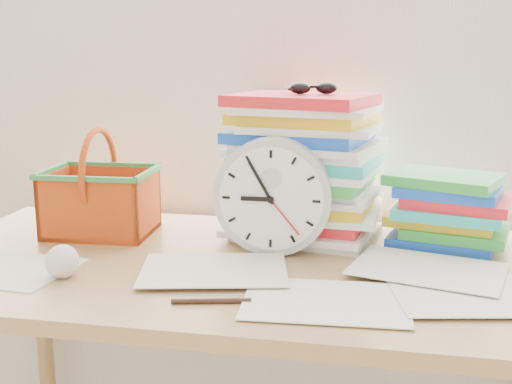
% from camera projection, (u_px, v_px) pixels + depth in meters
% --- Properties ---
extents(desk, '(1.40, 0.70, 0.75)m').
position_uv_depth(desk, '(247.00, 296.00, 1.34)').
color(desk, '#A07C4B').
rests_on(desk, ground).
extents(paper_stack, '(0.38, 0.33, 0.33)m').
position_uv_depth(paper_stack, '(306.00, 166.00, 1.48)').
color(paper_stack, white).
rests_on(paper_stack, desk).
extents(clock, '(0.25, 0.05, 0.25)m').
position_uv_depth(clock, '(273.00, 196.00, 1.36)').
color(clock, '#BABBBD').
rests_on(clock, desk).
extents(sunglasses, '(0.14, 0.13, 0.03)m').
position_uv_depth(sunglasses, '(313.00, 88.00, 1.43)').
color(sunglasses, black).
rests_on(sunglasses, paper_stack).
extents(book_stack, '(0.32, 0.27, 0.16)m').
position_uv_depth(book_stack, '(449.00, 210.00, 1.42)').
color(book_stack, white).
rests_on(book_stack, desk).
extents(basket, '(0.26, 0.20, 0.25)m').
position_uv_depth(basket, '(100.00, 182.00, 1.50)').
color(basket, '#D95015').
rests_on(basket, desk).
extents(crumpled_ball, '(0.06, 0.06, 0.06)m').
position_uv_depth(crumpled_ball, '(62.00, 261.00, 1.23)').
color(crumpled_ball, white).
rests_on(crumpled_ball, desk).
extents(pen, '(0.14, 0.04, 0.01)m').
position_uv_depth(pen, '(211.00, 301.00, 1.11)').
color(pen, black).
rests_on(pen, desk).
extents(scattered_papers, '(1.26, 0.42, 0.02)m').
position_uv_depth(scattered_papers, '(247.00, 259.00, 1.32)').
color(scattered_papers, white).
rests_on(scattered_papers, desk).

